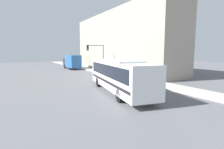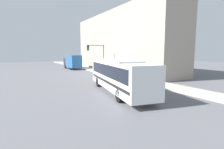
{
  "view_description": "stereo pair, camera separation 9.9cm",
  "coord_description": "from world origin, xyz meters",
  "px_view_note": "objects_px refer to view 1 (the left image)",
  "views": [
    {
      "loc": [
        -9.28,
        -14.66,
        3.9
      ],
      "look_at": [
        0.56,
        2.35,
        1.36
      ],
      "focal_mm": 28.0,
      "sensor_mm": 36.0,
      "label": 1
    },
    {
      "loc": [
        -9.19,
        -14.71,
        3.9
      ],
      "look_at": [
        0.56,
        2.35,
        1.36
      ],
      "focal_mm": 28.0,
      "sensor_mm": 36.0,
      "label": 2
    }
  ],
  "objects_px": {
    "city_bus": "(119,74)",
    "fire_hydrant": "(129,76)",
    "delivery_truck": "(72,62)",
    "parking_meter": "(114,69)",
    "traffic_light_pole": "(97,53)"
  },
  "relations": [
    {
      "from": "fire_hydrant",
      "to": "parking_meter",
      "type": "height_order",
      "value": "parking_meter"
    },
    {
      "from": "fire_hydrant",
      "to": "traffic_light_pole",
      "type": "height_order",
      "value": "traffic_light_pole"
    },
    {
      "from": "delivery_truck",
      "to": "parking_meter",
      "type": "height_order",
      "value": "delivery_truck"
    },
    {
      "from": "fire_hydrant",
      "to": "traffic_light_pole",
      "type": "xyz_separation_m",
      "value": [
        -1.01,
        8.26,
        3.06
      ]
    },
    {
      "from": "traffic_light_pole",
      "to": "parking_meter",
      "type": "xyz_separation_m",
      "value": [
        1.01,
        -3.96,
        -2.55
      ]
    },
    {
      "from": "traffic_light_pole",
      "to": "fire_hydrant",
      "type": "bearing_deg",
      "value": -83.06
    },
    {
      "from": "traffic_light_pole",
      "to": "parking_meter",
      "type": "bearing_deg",
      "value": -75.73
    },
    {
      "from": "city_bus",
      "to": "traffic_light_pole",
      "type": "bearing_deg",
      "value": 83.3
    },
    {
      "from": "fire_hydrant",
      "to": "traffic_light_pole",
      "type": "distance_m",
      "value": 8.87
    },
    {
      "from": "delivery_truck",
      "to": "city_bus",
      "type": "bearing_deg",
      "value": -97.3
    },
    {
      "from": "city_bus",
      "to": "delivery_truck",
      "type": "xyz_separation_m",
      "value": [
        3.23,
        25.19,
        -0.11
      ]
    },
    {
      "from": "fire_hydrant",
      "to": "parking_meter",
      "type": "distance_m",
      "value": 4.34
    },
    {
      "from": "fire_hydrant",
      "to": "parking_meter",
      "type": "relative_size",
      "value": 0.58
    },
    {
      "from": "city_bus",
      "to": "fire_hydrant",
      "type": "relative_size",
      "value": 14.71
    },
    {
      "from": "fire_hydrant",
      "to": "delivery_truck",
      "type": "bearing_deg",
      "value": 96.88
    }
  ]
}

